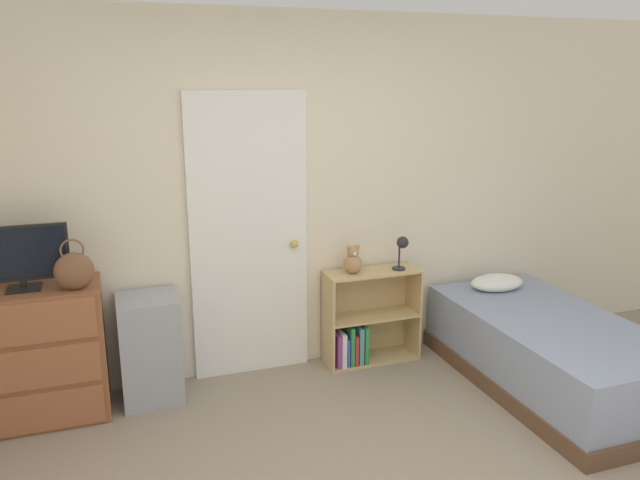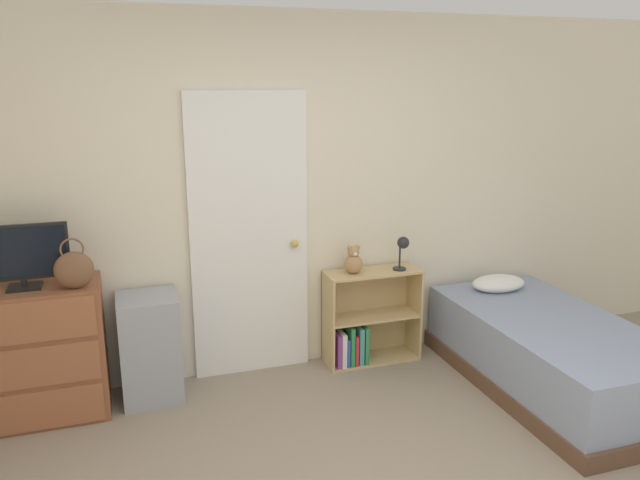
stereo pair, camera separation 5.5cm
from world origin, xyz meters
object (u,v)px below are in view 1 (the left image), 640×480
Objects in this scene: handbag at (74,270)px; bed at (549,351)px; desk_lamp at (402,246)px; tv at (20,256)px; teddy_bear at (353,261)px; dresser at (38,354)px; bookshelf at (363,325)px; storage_bin at (150,348)px.

handbag reaches higher than bed.
desk_lamp is 1.26m from bed.
bed is (3.34, -0.68, -0.82)m from tv.
desk_lamp is at bearing 136.66° from bed.
dresser is at bearing -177.62° from teddy_bear.
teddy_bear reaches higher than bookshelf.
handbag is 0.76m from storage_bin.
tv is at bearing 161.09° from handbag.
bookshelf is (2.27, 0.11, -0.79)m from tv.
dresser reaches higher than storage_bin.
tv is 0.76× the size of bookshelf.
tv is (-0.03, -0.02, 0.64)m from dresser.
teddy_bear is 0.84× the size of desk_lamp.
bed is (0.79, -0.75, -0.64)m from desk_lamp.
dresser is at bearing 30.29° from tv.
teddy_bear is (2.15, 0.09, 0.37)m from dresser.
tv reaches higher than dresser.
bed is (2.64, -0.72, -0.11)m from storage_bin.
tv reaches higher than teddy_bear.
dresser is 0.68m from storage_bin.
handbag is 0.17× the size of bed.
storage_bin is (0.70, 0.04, -0.71)m from tv.
bed is at bearing -43.34° from desk_lamp.
dresser is at bearing 168.19° from bed.
desk_lamp is (1.85, 0.02, 0.53)m from storage_bin.
desk_lamp is at bearing 1.19° from dresser.
bed is at bearing -15.29° from storage_bin.
teddy_bear is (2.17, 0.10, -0.27)m from tv.
desk_lamp is 0.14× the size of bed.
desk_lamp is at bearing 0.76° from storage_bin.
dresser is 0.62m from handbag.
teddy_bear is (-0.09, -0.01, 0.52)m from bookshelf.
bookshelf is 2.83× the size of desk_lamp.
dresser is 1.21× the size of bookshelf.
handbag is (0.27, -0.12, 0.55)m from dresser.
handbag is 0.44× the size of bookshelf.
tv reaches higher than bed.
dresser is 0.64m from tv.
teddy_bear reaches higher than bed.
teddy_bear is 1.51m from bed.
bed is at bearing -36.46° from bookshelf.
teddy_bear is at bearing -174.18° from bookshelf.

